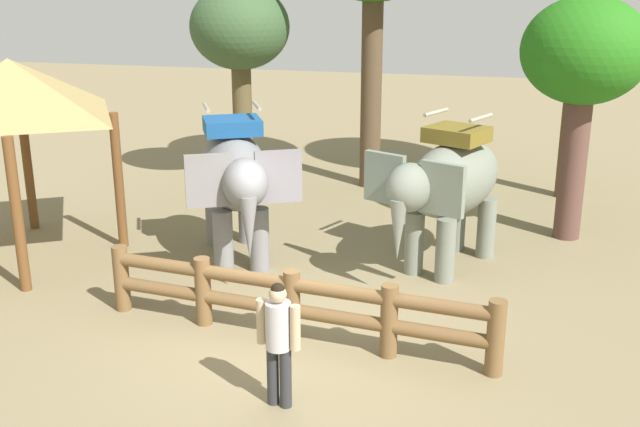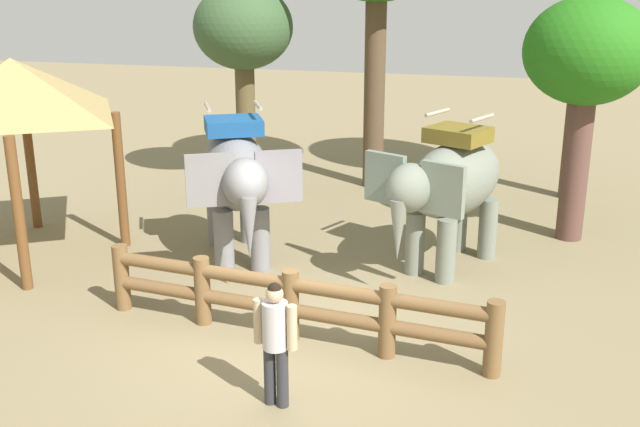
{
  "view_description": "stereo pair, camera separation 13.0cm",
  "coord_description": "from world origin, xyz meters",
  "px_view_note": "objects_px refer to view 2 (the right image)",
  "views": [
    {
      "loc": [
        2.83,
        -9.55,
        5.05
      ],
      "look_at": [
        0.0,
        1.55,
        1.4
      ],
      "focal_mm": 42.63,
      "sensor_mm": 36.0,
      "label": 1
    },
    {
      "loc": [
        2.96,
        -9.52,
        5.05
      ],
      "look_at": [
        0.0,
        1.55,
        1.4
      ],
      "focal_mm": 42.63,
      "sensor_mm": 36.0,
      "label": 2
    }
  ],
  "objects_px": {
    "thatched_shelter": "(14,91)",
    "tree_far_right": "(243,33)",
    "log_fence": "(291,300)",
    "elephant_near_left": "(237,176)",
    "tree_deep_back": "(587,59)",
    "tourist_woman_in_black": "(275,336)",
    "elephant_center": "(449,185)"
  },
  "relations": [
    {
      "from": "log_fence",
      "to": "thatched_shelter",
      "type": "bearing_deg",
      "value": 160.25
    },
    {
      "from": "tourist_woman_in_black",
      "to": "tree_deep_back",
      "type": "height_order",
      "value": "tree_deep_back"
    },
    {
      "from": "tree_far_right",
      "to": "tree_deep_back",
      "type": "distance_m",
      "value": 7.89
    },
    {
      "from": "log_fence",
      "to": "elephant_near_left",
      "type": "height_order",
      "value": "elephant_near_left"
    },
    {
      "from": "elephant_near_left",
      "to": "log_fence",
      "type": "bearing_deg",
      "value": -56.28
    },
    {
      "from": "elephant_near_left",
      "to": "elephant_center",
      "type": "distance_m",
      "value": 3.74
    },
    {
      "from": "elephant_center",
      "to": "tourist_woman_in_black",
      "type": "distance_m",
      "value": 5.3
    },
    {
      "from": "tourist_woman_in_black",
      "to": "tree_deep_back",
      "type": "relative_size",
      "value": 0.34
    },
    {
      "from": "elephant_near_left",
      "to": "tourist_woman_in_black",
      "type": "distance_m",
      "value": 5.02
    },
    {
      "from": "tree_far_right",
      "to": "tree_deep_back",
      "type": "height_order",
      "value": "tree_far_right"
    },
    {
      "from": "log_fence",
      "to": "thatched_shelter",
      "type": "xyz_separation_m",
      "value": [
        -5.68,
        2.04,
        2.46
      ]
    },
    {
      "from": "tree_far_right",
      "to": "tree_deep_back",
      "type": "relative_size",
      "value": 1.03
    },
    {
      "from": "thatched_shelter",
      "to": "tree_far_right",
      "type": "xyz_separation_m",
      "value": [
        2.16,
        5.75,
        0.63
      ]
    },
    {
      "from": "elephant_near_left",
      "to": "tree_far_right",
      "type": "xyz_separation_m",
      "value": [
        -1.68,
        5.04,
        2.09
      ]
    },
    {
      "from": "tourist_woman_in_black",
      "to": "log_fence",
      "type": "bearing_deg",
      "value": 101.27
    },
    {
      "from": "elephant_near_left",
      "to": "tree_far_right",
      "type": "relative_size",
      "value": 0.69
    },
    {
      "from": "log_fence",
      "to": "tourist_woman_in_black",
      "type": "distance_m",
      "value": 1.78
    },
    {
      "from": "thatched_shelter",
      "to": "tree_deep_back",
      "type": "xyz_separation_m",
      "value": [
        9.73,
        3.57,
        0.46
      ]
    },
    {
      "from": "elephant_near_left",
      "to": "tree_deep_back",
      "type": "bearing_deg",
      "value": 25.82
    },
    {
      "from": "log_fence",
      "to": "elephant_near_left",
      "type": "relative_size",
      "value": 1.78
    },
    {
      "from": "tree_deep_back",
      "to": "elephant_near_left",
      "type": "bearing_deg",
      "value": -154.18
    },
    {
      "from": "elephant_near_left",
      "to": "thatched_shelter",
      "type": "relative_size",
      "value": 0.86
    },
    {
      "from": "tree_far_right",
      "to": "thatched_shelter",
      "type": "bearing_deg",
      "value": -110.56
    },
    {
      "from": "elephant_center",
      "to": "tree_far_right",
      "type": "distance_m",
      "value": 7.31
    },
    {
      "from": "thatched_shelter",
      "to": "tree_far_right",
      "type": "relative_size",
      "value": 0.8
    },
    {
      "from": "log_fence",
      "to": "tree_far_right",
      "type": "xyz_separation_m",
      "value": [
        -3.52,
        7.79,
        3.09
      ]
    },
    {
      "from": "log_fence",
      "to": "elephant_near_left",
      "type": "bearing_deg",
      "value": 123.72
    },
    {
      "from": "elephant_near_left",
      "to": "tree_deep_back",
      "type": "xyz_separation_m",
      "value": [
        5.89,
        2.85,
        1.92
      ]
    },
    {
      "from": "elephant_center",
      "to": "tree_deep_back",
      "type": "bearing_deg",
      "value": 45.96
    },
    {
      "from": "elephant_center",
      "to": "tree_deep_back",
      "type": "height_order",
      "value": "tree_deep_back"
    },
    {
      "from": "tourist_woman_in_black",
      "to": "thatched_shelter",
      "type": "bearing_deg",
      "value": 148.06
    },
    {
      "from": "tree_far_right",
      "to": "tourist_woman_in_black",
      "type": "bearing_deg",
      "value": -67.87
    }
  ]
}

